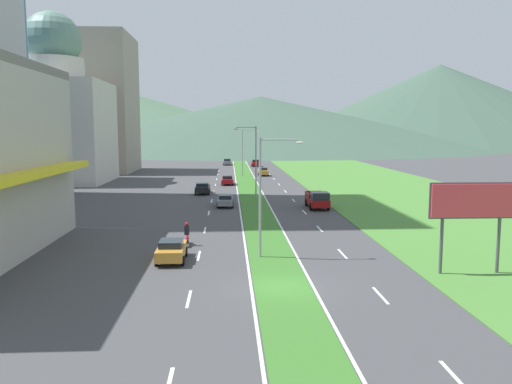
{
  "coord_description": "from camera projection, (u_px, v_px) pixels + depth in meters",
  "views": [
    {
      "loc": [
        -2.97,
        -27.61,
        8.85
      ],
      "look_at": [
        -0.04,
        26.67,
        2.11
      ],
      "focal_mm": 35.74,
      "sensor_mm": 36.0,
      "label": 1
    }
  ],
  "objects": [
    {
      "name": "grass_median",
      "position": [
        246.0,
        180.0,
        88.07
      ],
      "size": [
        3.2,
        240.0,
        0.06
      ],
      "primitive_type": "cube",
      "color": "#387028",
      "rests_on": "ground_plane"
    },
    {
      "name": "car_2",
      "position": [
        256.0,
        163.0,
        121.17
      ],
      "size": [
        2.02,
        4.3,
        1.58
      ],
      "rotation": [
        0.0,
        0.0,
        -1.57
      ],
      "color": "maroon",
      "rests_on": "ground_plane"
    },
    {
      "name": "domed_building",
      "position": [
        56.0,
        116.0,
        83.94
      ],
      "size": [
        16.58,
        16.58,
        27.72
      ],
      "color": "beige",
      "rests_on": "ground_plane"
    },
    {
      "name": "pickup_truck_0",
      "position": [
        318.0,
        200.0,
        56.86
      ],
      "size": [
        2.18,
        5.4,
        2.0
      ],
      "rotation": [
        0.0,
        0.0,
        -1.57
      ],
      "color": "maroon",
      "rests_on": "ground_plane"
    },
    {
      "name": "lane_dash_right_9",
      "position": [
        274.0,
        179.0,
        90.7
      ],
      "size": [
        0.16,
        2.8,
        0.01
      ],
      "primitive_type": "cube",
      "color": "silver",
      "rests_on": "ground_plane"
    },
    {
      "name": "lane_dash_right_5",
      "position": [
        304.0,
        212.0,
        54.41
      ],
      "size": [
        0.16,
        2.8,
        0.01
      ],
      "primitive_type": "cube",
      "color": "silver",
      "rests_on": "ground_plane"
    },
    {
      "name": "lane_dash_left_7",
      "position": [
        214.0,
        192.0,
        72.01
      ],
      "size": [
        0.16,
        2.8,
        0.01
      ],
      "primitive_type": "cube",
      "color": "silver",
      "rests_on": "ground_plane"
    },
    {
      "name": "car_5",
      "position": [
        263.0,
        172.0,
        96.96
      ],
      "size": [
        1.88,
        4.31,
        1.55
      ],
      "rotation": [
        0.0,
        0.0,
        -1.57
      ],
      "color": "#C6842D",
      "rests_on": "ground_plane"
    },
    {
      "name": "car_4",
      "position": [
        203.0,
        188.0,
        70.06
      ],
      "size": [
        2.0,
        4.73,
        1.52
      ],
      "rotation": [
        0.0,
        0.0,
        1.57
      ],
      "color": "black",
      "rests_on": "ground_plane"
    },
    {
      "name": "street_lamp_near",
      "position": [
        265.0,
        188.0,
        34.68
      ],
      "size": [
        3.04,
        0.28,
        8.27
      ],
      "color": "#99999E",
      "rests_on": "ground_plane"
    },
    {
      "name": "lane_dash_right_8",
      "position": [
        279.0,
        184.0,
        81.62
      ],
      "size": [
        0.16,
        2.8,
        0.01
      ],
      "primitive_type": "cube",
      "color": "silver",
      "rests_on": "ground_plane"
    },
    {
      "name": "grass_verge_right",
      "position": [
        363.0,
        180.0,
        89.16
      ],
      "size": [
        24.0,
        240.0,
        0.06
      ],
      "primitive_type": "cube",
      "color": "#477F33",
      "rests_on": "ground_plane"
    },
    {
      "name": "hill_far_center",
      "position": [
        261.0,
        122.0,
        246.67
      ],
      "size": [
        216.29,
        216.29,
        24.43
      ],
      "primitive_type": "cone",
      "color": "#3D5647",
      "rests_on": "ground_plane"
    },
    {
      "name": "billboard_roadside",
      "position": [
        472.0,
        205.0,
        30.7
      ],
      "size": [
        5.3,
        0.28,
        5.66
      ],
      "color": "#4C4C51",
      "rests_on": "ground_plane"
    },
    {
      "name": "lane_dash_left_4",
      "position": [
        205.0,
        230.0,
        44.8
      ],
      "size": [
        0.16,
        2.8,
        0.01
      ],
      "primitive_type": "cube",
      "color": "silver",
      "rests_on": "ground_plane"
    },
    {
      "name": "street_lamp_mid",
      "position": [
        254.0,
        157.0,
        65.0
      ],
      "size": [
        2.89,
        0.32,
        9.19
      ],
      "color": "#99999E",
      "rests_on": "ground_plane"
    },
    {
      "name": "edge_line_median_right",
      "position": [
        256.0,
        180.0,
        88.16
      ],
      "size": [
        0.16,
        240.0,
        0.01
      ],
      "primitive_type": "cube",
      "color": "silver",
      "rests_on": "ground_plane"
    },
    {
      "name": "lane_dash_left_11",
      "position": [
        219.0,
        171.0,
        108.29
      ],
      "size": [
        0.16,
        2.8,
        0.01
      ],
      "primitive_type": "cube",
      "color": "silver",
      "rests_on": "ground_plane"
    },
    {
      "name": "lane_dash_right_2",
      "position": [
        380.0,
        295.0,
        27.2
      ],
      "size": [
        0.16,
        2.8,
        0.01
      ],
      "primitive_type": "cube",
      "color": "silver",
      "rests_on": "ground_plane"
    },
    {
      "name": "midrise_colored",
      "position": [
        91.0,
        104.0,
        104.99
      ],
      "size": [
        17.02,
        17.02,
        27.91
      ],
      "primitive_type": "cube",
      "color": "#9E9384",
      "rests_on": "ground_plane"
    },
    {
      "name": "lane_dash_right_7",
      "position": [
        285.0,
        191.0,
        72.55
      ],
      "size": [
        0.16,
        2.8,
        0.01
      ],
      "primitive_type": "cube",
      "color": "silver",
      "rests_on": "ground_plane"
    },
    {
      "name": "lane_dash_right_1",
      "position": [
        457.0,
        379.0,
        18.13
      ],
      "size": [
        0.16,
        2.8,
        0.01
      ],
      "primitive_type": "cube",
      "color": "silver",
      "rests_on": "ground_plane"
    },
    {
      "name": "car_6",
      "position": [
        227.0,
        162.0,
        125.64
      ],
      "size": [
        1.99,
        4.19,
        1.54
      ],
      "rotation": [
        0.0,
        0.0,
        1.57
      ],
      "color": "slate",
      "rests_on": "ground_plane"
    },
    {
      "name": "car_1",
      "position": [
        227.0,
        180.0,
        81.29
      ],
      "size": [
        1.9,
        4.27,
        1.46
      ],
      "rotation": [
        0.0,
        0.0,
        1.57
      ],
      "color": "maroon",
      "rests_on": "ground_plane"
    },
    {
      "name": "lane_dash_left_10",
      "position": [
        218.0,
        175.0,
        99.22
      ],
      "size": [
        0.16,
        2.8,
        0.01
      ],
      "primitive_type": "cube",
      "color": "silver",
      "rests_on": "ground_plane"
    },
    {
      "name": "edge_line_median_left",
      "position": [
        236.0,
        180.0,
        87.98
      ],
      "size": [
        0.16,
        240.0,
        0.01
      ],
      "primitive_type": "cube",
      "color": "silver",
      "rests_on": "ground_plane"
    },
    {
      "name": "ground_plane",
      "position": [
        282.0,
        287.0,
        28.61
      ],
      "size": [
        600.0,
        600.0,
        0.0
      ],
      "primitive_type": "plane",
      "color": "#424244"
    },
    {
      "name": "lane_dash_left_9",
      "position": [
        217.0,
        179.0,
        90.15
      ],
      "size": [
        0.16,
        2.8,
        0.01
      ],
      "primitive_type": "cube",
      "color": "silver",
      "rests_on": "ground_plane"
    },
    {
      "name": "hill_far_right",
      "position": [
        439.0,
        105.0,
        279.93
      ],
      "size": [
        195.94,
        195.94,
        43.84
      ],
      "primitive_type": "cone",
      "color": "#3D5647",
      "rests_on": "ground_plane"
    },
    {
      "name": "lane_dash_right_4",
      "position": [
        320.0,
        229.0,
        45.34
      ],
      "size": [
        0.16,
        2.8,
        0.01
      ],
      "primitive_type": "cube",
      "color": "silver",
      "rests_on": "ground_plane"
    },
    {
      "name": "lane_dash_right_6",
      "position": [
        294.0,
        200.0,
        63.48
      ],
      "size": [
        0.16,
        2.8,
        0.01
      ],
      "primitive_type": "cube",
      "color": "silver",
      "rests_on": "ground_plane"
    },
    {
      "name": "street_lamp_far",
      "position": [
        244.0,
        149.0,
        95.35
      ],
      "size": [
        3.24,
        0.36,
        8.79
      ],
      "color": "#99999E",
      "rests_on": "ground_plane"
    },
    {
      "name": "lane_dash_left_2",
      "position": [
        189.0,
        299.0,
        26.66
      ],
      "size": [
        0.16,
        2.8,
        0.01
      ],
      "primitive_type": "cube",
      "color": "silver",
      "rests_on": "ground_plane"
    },
    {
      "name": "lane_dash_right_10",
      "position": [
        270.0,
        174.0,
        99.77
      ],
      "size": [
        0.16,
        2.8,
        0.01
      ],
      "primitive_type": "cube",
      "color": "silver",
      "rests_on": "ground_plane"
    },
    {
      "name": "motorcycle_rider",
      "position": [
        187.0,
        236.0,
        38.86
      ],
      "size": [
        0.36,
        2.0,
        1.8
      ],
      "rotation": [
        0.0,
        0.0,
        1.57
      ],
      "color": "black",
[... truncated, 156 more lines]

